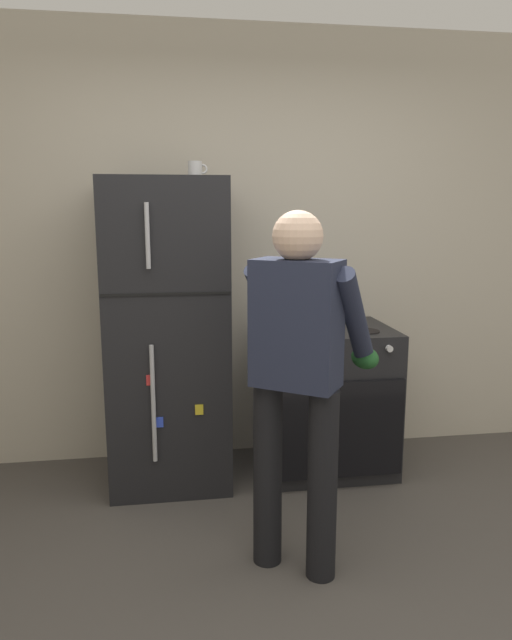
{
  "coord_description": "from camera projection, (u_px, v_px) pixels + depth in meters",
  "views": [
    {
      "loc": [
        -0.43,
        -1.8,
        1.61
      ],
      "look_at": [
        0.05,
        1.32,
        1.0
      ],
      "focal_mm": 32.85,
      "sensor_mm": 36.0,
      "label": 1
    }
  ],
  "objects": [
    {
      "name": "stove_range",
      "position": [
        327.0,
        398.0,
        3.63
      ],
      "size": [
        0.76,
        0.67,
        0.9
      ],
      "color": "black",
      "rests_on": "ground"
    },
    {
      "name": "coffee_mug",
      "position": [
        195.0,
        170.0,
        3.31
      ],
      "size": [
        0.11,
        0.08,
        0.1
      ],
      "color": "silver",
      "rests_on": "refrigerator"
    },
    {
      "name": "person_cook",
      "position": [
        299.0,
        363.0,
        2.51
      ],
      "size": [
        0.65,
        0.69,
        1.6
      ],
      "color": "black",
      "rests_on": "ground"
    },
    {
      "name": "red_pot",
      "position": [
        305.0,
        318.0,
        3.47
      ],
      "size": [
        0.36,
        0.26,
        0.13
      ],
      "color": "#19479E",
      "rests_on": "stove_range"
    },
    {
      "name": "kitchen_wall_back",
      "position": [
        234.0,
        248.0,
        3.75
      ],
      "size": [
        6.0,
        0.1,
        2.7
      ],
      "primitive_type": "cube",
      "color": "beige",
      "rests_on": "ground"
    },
    {
      "name": "refrigerator",
      "position": [
        168.0,
        334.0,
        3.41
      ],
      "size": [
        0.68,
        0.72,
        1.77
      ],
      "color": "black",
      "rests_on": "ground"
    }
  ]
}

